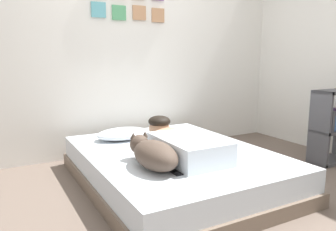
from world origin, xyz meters
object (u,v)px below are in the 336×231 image
bed (174,167)px  bookshelf (332,126)px  person_lying (180,143)px  coffee_cup (160,134)px  pillow (123,134)px  cell_phone (176,172)px  dog (153,154)px

bed → bookshelf: bookshelf is taller
person_lying → coffee_cup: size_ratio=7.36×
pillow → coffee_cup: size_ratio=4.16×
pillow → cell_phone: (-0.02, -1.06, -0.05)m
pillow → dog: size_ratio=0.90×
bed → person_lying: 0.29m
bed → coffee_cup: size_ratio=15.47×
person_lying → cell_phone: person_lying is taller
dog → bookshelf: size_ratio=0.77×
dog → coffee_cup: size_ratio=4.60×
person_lying → bookshelf: (1.72, -0.14, -0.01)m
bookshelf → cell_phone: bearing=-174.2°
bed → dog: 0.53m
cell_phone → coffee_cup: bearing=69.0°
coffee_cup → bookshelf: bookshelf is taller
bed → person_lying: bearing=-101.1°
bed → cell_phone: cell_phone is taller
pillow → bookshelf: bookshelf is taller
pillow → bookshelf: 2.11m
cell_phone → pillow: bearing=89.1°
bed → pillow: (-0.24, 0.58, 0.20)m
pillow → coffee_cup: bearing=-18.3°
dog → cell_phone: size_ratio=4.11×
pillow → bookshelf: size_ratio=0.69×
person_lying → dog: 0.36m
coffee_cup → bookshelf: 1.75m
bed → bookshelf: 1.73m
bed → pillow: 0.66m
bookshelf → bed: bearing=170.5°
bed → pillow: size_ratio=3.72×
pillow → person_lying: size_ratio=0.57×
person_lying → bookshelf: size_ratio=1.23×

